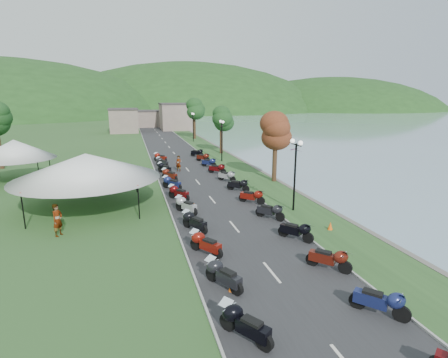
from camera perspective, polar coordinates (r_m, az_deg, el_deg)
road at (r=44.71m, az=-7.23°, el=3.07°), size 7.00×120.00×0.02m
hills_backdrop at (r=203.84m, az=-13.68°, el=10.80°), size 360.00×120.00×76.00m
far_building at (r=88.85m, az=-12.72°, el=9.56°), size 18.00×16.00×5.00m
moto_row_left at (r=21.20m, az=-4.95°, el=-7.08°), size 2.60×49.12×1.10m
moto_row_right at (r=26.50m, az=4.50°, el=-2.85°), size 2.60×45.43×1.10m
vendor_tent_main at (r=26.90m, az=-21.36°, el=-0.31°), size 6.84×6.84×4.00m
vendor_tent_side at (r=38.28m, az=-30.81°, el=2.56°), size 4.71×4.71×4.00m
tree_lakeside at (r=33.10m, az=8.38°, el=6.12°), size 2.76×2.76×7.67m
pedestrian_a at (r=22.80m, az=-25.30°, el=-8.35°), size 0.80×0.87×1.93m
pedestrian_b at (r=34.58m, az=-20.20°, el=-0.73°), size 1.04×0.81×1.90m
pedestrian_c at (r=31.95m, az=-24.88°, el=-2.28°), size 0.70×1.25×1.83m
traffic_cone_near at (r=15.21m, az=1.25°, el=-17.14°), size 0.28×0.28×0.44m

